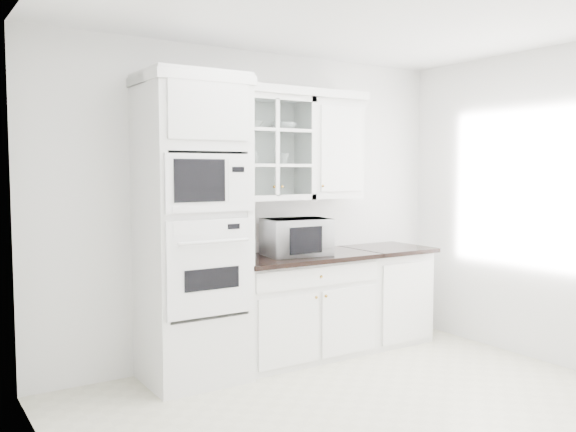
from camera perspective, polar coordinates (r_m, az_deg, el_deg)
ground at (r=4.32m, az=9.14°, el=-18.25°), size 4.00×3.50×0.01m
room_shell at (r=4.32m, az=5.60°, el=5.87°), size 4.00×3.50×2.70m
oven_column at (r=4.81m, az=-8.93°, el=-1.23°), size 0.76×0.68×2.40m
base_cabinet_run at (r=5.44m, az=1.11°, el=-8.39°), size 1.32×0.67×0.92m
extra_base_cabinet at (r=6.05m, az=9.07°, el=-7.15°), size 0.72×0.67×0.92m
upper_cabinet_glass at (r=5.30m, az=-1.96°, el=6.37°), size 0.80×0.33×0.90m
upper_cabinet_solid at (r=5.67m, az=3.94°, el=6.23°), size 0.55×0.33×0.90m
crown_molding at (r=5.26m, az=-2.84°, el=11.69°), size 2.14×0.38×0.07m
countertop_microwave at (r=5.31m, az=0.73°, el=-1.95°), size 0.61×0.54×0.32m
bowl_a at (r=5.20m, az=-3.69°, el=8.50°), size 0.31×0.31×0.06m
bowl_b at (r=5.40m, az=-0.35°, el=8.38°), size 0.23×0.23×0.07m
cup_a at (r=5.22m, az=-3.53°, el=5.44°), size 0.17×0.17×0.11m
cup_b at (r=5.36m, az=-0.48°, el=5.38°), size 0.12×0.12×0.10m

